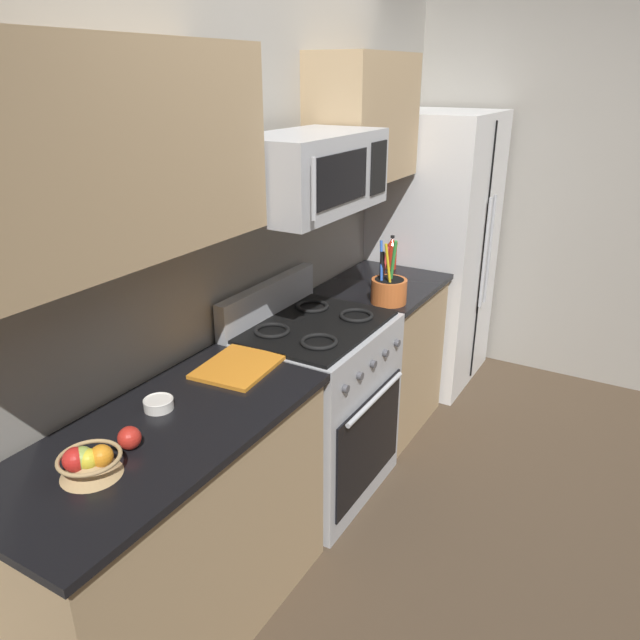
% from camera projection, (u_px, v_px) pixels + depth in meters
% --- Properties ---
extents(ground_plane, '(16.00, 16.00, 0.00)m').
position_uv_depth(ground_plane, '(424.00, 524.00, 2.97)').
color(ground_plane, '#473828').
extents(wall_back, '(8.00, 0.10, 2.60)m').
position_uv_depth(wall_back, '(249.00, 238.00, 2.94)').
color(wall_back, '#9E998E').
rests_on(wall_back, ground).
extents(counter_left, '(1.28, 0.60, 0.91)m').
position_uv_depth(counter_left, '(174.00, 533.00, 2.26)').
color(counter_left, tan).
rests_on(counter_left, ground).
extents(range_oven, '(0.76, 0.64, 1.09)m').
position_uv_depth(range_oven, '(315.00, 407.00, 3.08)').
color(range_oven, '#B2B5BA').
rests_on(range_oven, ground).
extents(counter_right, '(0.75, 0.60, 0.91)m').
position_uv_depth(counter_right, '(380.00, 354.00, 3.70)').
color(counter_right, tan).
rests_on(counter_right, ground).
extents(refrigerator, '(0.81, 0.71, 1.82)m').
position_uv_depth(refrigerator, '(434.00, 251.00, 4.16)').
color(refrigerator, silver).
rests_on(refrigerator, ground).
extents(wall_right, '(0.10, 8.00, 2.60)m').
position_uv_depth(wall_right, '(547.00, 190.00, 4.13)').
color(wall_right, '#9E998E').
rests_on(wall_right, ground).
extents(microwave, '(0.77, 0.44, 0.34)m').
position_uv_depth(microwave, '(309.00, 172.00, 2.65)').
color(microwave, '#B2B5BA').
extents(upper_cabinets_left, '(1.27, 0.34, 0.65)m').
position_uv_depth(upper_cabinets_left, '(94.00, 154.00, 1.81)').
color(upper_cabinets_left, tan).
extents(upper_cabinets_right, '(0.74, 0.34, 0.65)m').
position_uv_depth(upper_cabinets_right, '(364.00, 118.00, 3.26)').
color(upper_cabinets_right, tan).
extents(utensil_crock, '(0.19, 0.19, 0.34)m').
position_uv_depth(utensil_crock, '(389.00, 289.00, 3.20)').
color(utensil_crock, '#D1662D').
rests_on(utensil_crock, counter_right).
extents(fruit_basket, '(0.19, 0.19, 0.10)m').
position_uv_depth(fruit_basket, '(89.00, 462.00, 1.83)').
color(fruit_basket, tan).
rests_on(fruit_basket, counter_left).
extents(apple_loose, '(0.08, 0.08, 0.08)m').
position_uv_depth(apple_loose, '(129.00, 438.00, 1.96)').
color(apple_loose, red).
rests_on(apple_loose, counter_left).
extents(cutting_board, '(0.36, 0.30, 0.02)m').
position_uv_depth(cutting_board, '(238.00, 367.00, 2.51)').
color(cutting_board, orange).
rests_on(cutting_board, counter_left).
extents(bottle_hot_sauce, '(0.06, 0.06, 0.21)m').
position_uv_depth(bottle_hot_sauce, '(392.00, 254.00, 3.75)').
color(bottle_hot_sauce, red).
rests_on(bottle_hot_sauce, counter_right).
extents(prep_bowl, '(0.11, 0.11, 0.04)m').
position_uv_depth(prep_bowl, '(159.00, 404.00, 2.20)').
color(prep_bowl, white).
rests_on(prep_bowl, counter_left).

